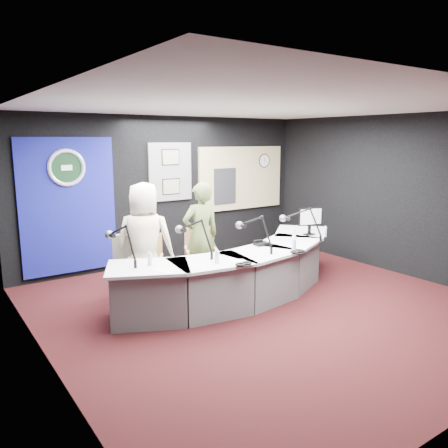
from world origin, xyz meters
TOP-DOWN VIEW (x-y plane):
  - ground at (0.00, 0.00)m, footprint 6.00×6.00m
  - ceiling at (0.00, 0.00)m, footprint 6.00×6.00m
  - wall_back at (0.00, 3.00)m, footprint 6.00×0.02m
  - wall_left at (-3.00, 0.00)m, footprint 0.02×6.00m
  - wall_right at (3.00, 0.00)m, footprint 0.02×6.00m
  - broadcast_desk at (-0.05, 0.55)m, footprint 4.50×1.90m
  - backdrop_panel at (-1.90, 2.97)m, footprint 1.60×0.05m
  - agency_seal at (-1.90, 2.93)m, footprint 0.63×0.07m
  - seal_center at (-1.90, 2.94)m, footprint 0.48×0.01m
  - pinboard at (0.05, 2.97)m, footprint 0.90×0.04m
  - framed_photo_upper at (0.05, 2.94)m, footprint 0.34×0.02m
  - framed_photo_lower at (0.05, 2.94)m, footprint 0.34×0.02m
  - booth_window_frame at (1.75, 2.97)m, footprint 2.12×0.06m
  - booth_glow at (1.75, 2.96)m, footprint 2.00×0.02m
  - equipment_rack at (1.30, 2.94)m, footprint 0.55×0.02m
  - wall_clock at (2.35, 2.94)m, footprint 0.28×0.01m
  - armchair_left at (-1.30, 1.26)m, footprint 0.72×0.72m
  - armchair_right at (-0.33, 1.25)m, footprint 0.71×0.71m
  - draped_jacket at (-1.45, 1.47)m, footprint 0.48×0.34m
  - person_man at (-1.30, 1.26)m, footprint 1.02×0.96m
  - person_woman at (-0.33, 1.25)m, footprint 0.66×0.46m
  - computer_monitor at (1.49, 0.67)m, footprint 0.43×0.13m
  - desk_phone at (0.32, 0.53)m, footprint 0.22×0.19m
  - headphones_near at (0.46, -0.12)m, footprint 0.24×0.24m
  - headphones_far at (-0.58, -0.20)m, footprint 0.20×0.20m
  - paper_stack at (-1.53, 0.17)m, footprint 0.31×0.34m
  - notepad at (-0.54, -0.10)m, footprint 0.24×0.32m
  - boom_mic_a at (-1.84, 0.79)m, footprint 0.22×0.73m
  - boom_mic_b at (-0.85, 0.57)m, footprint 0.29×0.72m
  - boom_mic_c at (0.03, 0.34)m, footprint 0.24×0.73m
  - boom_mic_d at (1.09, 0.46)m, footprint 0.49×0.62m
  - water_bottles at (0.01, 0.29)m, footprint 3.24×0.63m

SIDE VIEW (x-z plane):
  - ground at x=0.00m, z-range 0.00..0.00m
  - broadcast_desk at x=-0.05m, z-range 0.00..0.75m
  - armchair_left at x=-1.30m, z-range 0.00..0.94m
  - armchair_right at x=-0.33m, z-range 0.00..0.96m
  - draped_jacket at x=-1.45m, z-range 0.27..0.97m
  - paper_stack at x=-1.53m, z-range 0.75..0.75m
  - notepad at x=-0.54m, z-range 0.75..0.75m
  - headphones_near at x=0.46m, z-range 0.75..0.79m
  - headphones_far at x=-0.58m, z-range 0.75..0.78m
  - desk_phone at x=0.32m, z-range 0.75..0.80m
  - water_bottles at x=0.01m, z-range 0.75..0.93m
  - person_woman at x=-0.33m, z-range 0.00..1.71m
  - person_man at x=-1.30m, z-range 0.00..1.76m
  - boom_mic_a at x=-1.84m, z-range 0.75..1.35m
  - boom_mic_b at x=-0.85m, z-range 0.75..1.35m
  - boom_mic_c at x=0.03m, z-range 0.75..1.35m
  - boom_mic_d at x=1.09m, z-range 0.75..1.35m
  - computer_monitor at x=1.49m, z-range 0.92..1.22m
  - backdrop_panel at x=-1.90m, z-range 0.10..2.40m
  - wall_back at x=0.00m, z-range 0.00..2.80m
  - wall_left at x=-3.00m, z-range 0.00..2.80m
  - wall_right at x=3.00m, z-range 0.00..2.80m
  - equipment_rack at x=1.30m, z-range 1.03..1.78m
  - framed_photo_lower at x=0.05m, z-range 1.33..1.60m
  - booth_window_frame at x=1.75m, z-range 0.89..2.21m
  - booth_glow at x=1.75m, z-range 0.95..2.15m
  - pinboard at x=0.05m, z-range 1.20..2.30m
  - agency_seal at x=-1.90m, z-range 1.58..2.21m
  - seal_center at x=-1.90m, z-range 1.66..2.14m
  - wall_clock at x=2.35m, z-range 1.76..2.04m
  - framed_photo_upper at x=0.05m, z-range 1.89..2.17m
  - ceiling at x=0.00m, z-range 2.79..2.81m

